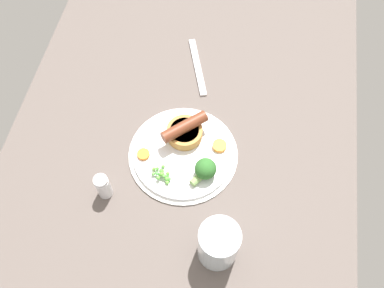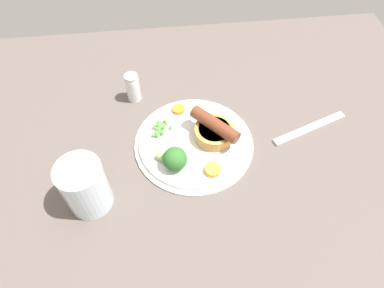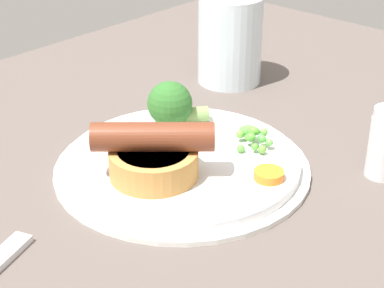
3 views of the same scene
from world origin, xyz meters
TOP-DOWN VIEW (x-y plane):
  - dining_table at (0.00, 0.00)cm, footprint 110.00×80.00cm
  - dinner_plate at (-2.73, -1.14)cm, footprint 24.68×24.68cm
  - sausage_pudding at (1.49, -0.72)cm, footprint 9.34×9.86cm
  - pea_pile at (-9.39, 2.17)cm, footprint 4.45×4.56cm
  - broccoli_floret_near at (-7.19, -6.81)cm, footprint 6.18×5.41cm
  - carrot_slice_0 at (0.30, -8.97)cm, footprint 4.19×4.19cm
  - carrot_slice_6 at (-5.09, 7.39)cm, footprint 3.12×3.12cm
  - fork at (22.57, 0.03)cm, footprint 17.49×7.55cm
  - drinking_glass at (-23.11, -12.02)cm, footprint 7.98×7.98cm
  - salt_shaker at (-14.77, 13.57)cm, footprint 3.09×3.09cm

SIDE VIEW (x-z plane):
  - dining_table at x=0.00cm, z-range 0.00..3.00cm
  - fork at x=22.57cm, z-range 3.00..3.60cm
  - dinner_plate at x=-2.73cm, z-range 2.87..4.27cm
  - carrot_slice_6 at x=-5.09cm, z-range 4.40..5.20cm
  - carrot_slice_0 at x=0.30cm, z-range 4.40..5.42cm
  - pea_pile at x=-9.39cm, z-range 4.46..6.34cm
  - salt_shaker at x=-14.77cm, z-range 2.96..9.91cm
  - sausage_pudding at x=1.49cm, z-range 3.90..9.20cm
  - broccoli_floret_near at x=-7.19cm, z-range 4.30..9.04cm
  - drinking_glass at x=-23.11cm, z-range 3.00..13.93cm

